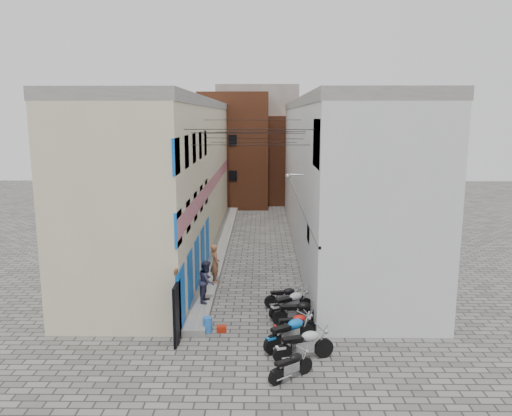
{
  "coord_description": "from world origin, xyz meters",
  "views": [
    {
      "loc": [
        0.5,
        -17.1,
        8.0
      ],
      "look_at": [
        0.16,
        9.94,
        3.0
      ],
      "focal_mm": 35.0,
      "sensor_mm": 36.0,
      "label": 1
    }
  ],
  "objects_px": {
    "motorcycle_f": "(291,302)",
    "red_crate": "(222,329)",
    "motorcycle_c": "(290,331)",
    "person_a": "(215,263)",
    "person_b": "(207,281)",
    "water_jug_far": "(207,325)",
    "motorcycle_a": "(291,364)",
    "motorcycle_d": "(294,323)",
    "motorcycle_g": "(285,296)",
    "motorcycle_b": "(304,343)",
    "water_jug_near": "(207,325)",
    "motorcycle_e": "(298,311)"
  },
  "relations": [
    {
      "from": "motorcycle_c",
      "to": "water_jug_far",
      "type": "bearing_deg",
      "value": -148.54
    },
    {
      "from": "red_crate",
      "to": "motorcycle_f",
      "type": "bearing_deg",
      "value": 28.72
    },
    {
      "from": "motorcycle_f",
      "to": "motorcycle_g",
      "type": "xyz_separation_m",
      "value": [
        -0.22,
        1.0,
        -0.09
      ]
    },
    {
      "from": "motorcycle_c",
      "to": "person_b",
      "type": "relative_size",
      "value": 1.22
    },
    {
      "from": "motorcycle_a",
      "to": "motorcycle_g",
      "type": "xyz_separation_m",
      "value": [
        0.06,
        5.89,
        0.02
      ]
    },
    {
      "from": "water_jug_near",
      "to": "motorcycle_g",
      "type": "bearing_deg",
      "value": 39.51
    },
    {
      "from": "motorcycle_b",
      "to": "red_crate",
      "type": "bearing_deg",
      "value": -145.77
    },
    {
      "from": "motorcycle_c",
      "to": "motorcycle_d",
      "type": "xyz_separation_m",
      "value": [
        0.22,
        0.98,
        -0.14
      ]
    },
    {
      "from": "motorcycle_g",
      "to": "red_crate",
      "type": "bearing_deg",
      "value": -56.17
    },
    {
      "from": "motorcycle_b",
      "to": "person_a",
      "type": "xyz_separation_m",
      "value": [
        -3.6,
        7.21,
        0.54
      ]
    },
    {
      "from": "motorcycle_b",
      "to": "motorcycle_e",
      "type": "xyz_separation_m",
      "value": [
        0.02,
        2.82,
        -0.04
      ]
    },
    {
      "from": "person_b",
      "to": "water_jug_far",
      "type": "xyz_separation_m",
      "value": [
        0.28,
        -2.48,
        -0.88
      ]
    },
    {
      "from": "person_b",
      "to": "water_jug_near",
      "type": "relative_size",
      "value": 3.19
    },
    {
      "from": "motorcycle_a",
      "to": "motorcycle_d",
      "type": "xyz_separation_m",
      "value": [
        0.3,
        3.05,
        0.01
      ]
    },
    {
      "from": "motorcycle_g",
      "to": "person_b",
      "type": "height_order",
      "value": "person_b"
    },
    {
      "from": "red_crate",
      "to": "person_b",
      "type": "bearing_deg",
      "value": 108.06
    },
    {
      "from": "motorcycle_c",
      "to": "water_jug_far",
      "type": "xyz_separation_m",
      "value": [
        -3.03,
        1.34,
        -0.37
      ]
    },
    {
      "from": "motorcycle_d",
      "to": "motorcycle_c",
      "type": "bearing_deg",
      "value": -26.9
    },
    {
      "from": "motorcycle_e",
      "to": "person_a",
      "type": "distance_m",
      "value": 5.72
    },
    {
      "from": "motorcycle_c",
      "to": "water_jug_far",
      "type": "distance_m",
      "value": 3.33
    },
    {
      "from": "motorcycle_d",
      "to": "red_crate",
      "type": "bearing_deg",
      "value": -111.86
    },
    {
      "from": "motorcycle_g",
      "to": "water_jug_near",
      "type": "bearing_deg",
      "value": -61.65
    },
    {
      "from": "motorcycle_d",
      "to": "motorcycle_g",
      "type": "bearing_deg",
      "value": 170.35
    },
    {
      "from": "person_b",
      "to": "motorcycle_a",
      "type": "bearing_deg",
      "value": -143.25
    },
    {
      "from": "motorcycle_a",
      "to": "water_jug_far",
      "type": "xyz_separation_m",
      "value": [
        -2.95,
        3.41,
        -0.22
      ]
    },
    {
      "from": "motorcycle_e",
      "to": "red_crate",
      "type": "relative_size",
      "value": 5.53
    },
    {
      "from": "motorcycle_d",
      "to": "motorcycle_e",
      "type": "height_order",
      "value": "motorcycle_e"
    },
    {
      "from": "motorcycle_c",
      "to": "motorcycle_g",
      "type": "relative_size",
      "value": 1.24
    },
    {
      "from": "motorcycle_d",
      "to": "red_crate",
      "type": "relative_size",
      "value": 4.73
    },
    {
      "from": "motorcycle_d",
      "to": "motorcycle_f",
      "type": "distance_m",
      "value": 1.84
    },
    {
      "from": "motorcycle_c",
      "to": "person_b",
      "type": "height_order",
      "value": "person_b"
    },
    {
      "from": "motorcycle_b",
      "to": "motorcycle_d",
      "type": "distance_m",
      "value": 1.88
    },
    {
      "from": "water_jug_far",
      "to": "motorcycle_c",
      "type": "bearing_deg",
      "value": -23.85
    },
    {
      "from": "motorcycle_a",
      "to": "water_jug_near",
      "type": "bearing_deg",
      "value": -175.52
    },
    {
      "from": "motorcycle_b",
      "to": "motorcycle_f",
      "type": "height_order",
      "value": "motorcycle_b"
    },
    {
      "from": "motorcycle_c",
      "to": "motorcycle_f",
      "type": "bearing_deg",
      "value": 141.25
    },
    {
      "from": "motorcycle_e",
      "to": "person_a",
      "type": "bearing_deg",
      "value": -143.8
    },
    {
      "from": "motorcycle_a",
      "to": "water_jug_near",
      "type": "xyz_separation_m",
      "value": [
        -2.95,
        3.41,
        -0.21
      ]
    },
    {
      "from": "person_a",
      "to": "person_b",
      "type": "xyz_separation_m",
      "value": [
        -0.11,
        -2.5,
        -0.02
      ]
    },
    {
      "from": "motorcycle_f",
      "to": "red_crate",
      "type": "xyz_separation_m",
      "value": [
        -2.7,
        -1.48,
        -0.48
      ]
    },
    {
      "from": "motorcycle_e",
      "to": "motorcycle_f",
      "type": "relative_size",
      "value": 0.97
    },
    {
      "from": "person_b",
      "to": "motorcycle_b",
      "type": "bearing_deg",
      "value": -133.75
    },
    {
      "from": "motorcycle_g",
      "to": "water_jug_far",
      "type": "relative_size",
      "value": 3.34
    },
    {
      "from": "motorcycle_d",
      "to": "motorcycle_g",
      "type": "height_order",
      "value": "motorcycle_g"
    },
    {
      "from": "motorcycle_f",
      "to": "person_b",
      "type": "height_order",
      "value": "person_b"
    },
    {
      "from": "motorcycle_f",
      "to": "person_a",
      "type": "xyz_separation_m",
      "value": [
        -3.4,
        3.51,
        0.57
      ]
    },
    {
      "from": "motorcycle_c",
      "to": "person_a",
      "type": "distance_m",
      "value": 7.11
    },
    {
      "from": "motorcycle_e",
      "to": "red_crate",
      "type": "distance_m",
      "value": 3.02
    },
    {
      "from": "motorcycle_g",
      "to": "red_crate",
      "type": "distance_m",
      "value": 3.53
    },
    {
      "from": "motorcycle_c",
      "to": "motorcycle_e",
      "type": "relative_size",
      "value": 1.09
    }
  ]
}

